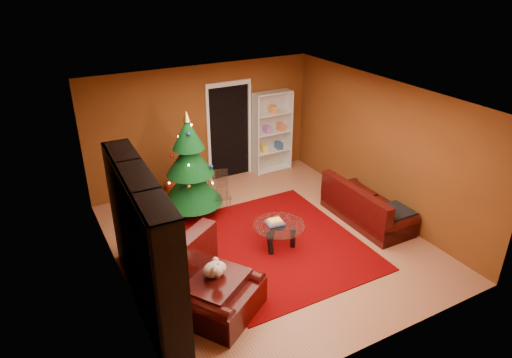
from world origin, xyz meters
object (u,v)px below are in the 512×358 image
white_bookshelf (272,132)px  coffee_table (279,236)px  gift_box_green (207,197)px  acrylic_chair (220,195)px  gift_box_teal (159,206)px  dog (215,269)px  rug (276,243)px  gift_box_red (171,188)px  armchair (216,285)px  sofa (368,202)px  media_unit (144,243)px  christmas_tree (190,166)px

white_bookshelf → coffee_table: white_bookshelf is taller
gift_box_green → acrylic_chair: acrylic_chair is taller
gift_box_teal → dog: size_ratio=0.67×
rug → coffee_table: 0.25m
gift_box_red → white_bookshelf: (2.47, -0.02, 0.84)m
coffee_table → acrylic_chair: acrylic_chair is taller
armchair → acrylic_chair: 2.78m
white_bookshelf → sofa: 2.94m
acrylic_chair → coffee_table: bearing=-62.0°
rug → acrylic_chair: acrylic_chair is taller
gift_box_green → armchair: bearing=-110.5°
rug → gift_box_red: 2.92m
gift_box_teal → gift_box_red: bearing=54.0°
gift_box_green → gift_box_red: gift_box_green is taller
white_bookshelf → sofa: size_ratio=1.06×
sofa → dog: bearing=104.0°
sofa → gift_box_red: bearing=45.3°
white_bookshelf → dog: white_bookshelf is taller
media_unit → white_bookshelf: bearing=41.1°
christmas_tree → armchair: size_ratio=1.82×
rug → acrylic_chair: size_ratio=4.13×
gift_box_green → coffee_table: size_ratio=0.26×
christmas_tree → armchair: christmas_tree is taller
christmas_tree → gift_box_red: 1.39m
media_unit → acrylic_chair: bearing=45.7°
christmas_tree → gift_box_teal: christmas_tree is taller
media_unit → armchair: (0.77, -0.63, -0.58)m
sofa → acrylic_chair: sofa is taller
media_unit → sofa: (4.29, 0.30, -0.64)m
gift_box_red → sofa: bearing=-44.9°
gift_box_green → sofa: bearing=-41.6°
media_unit → acrylic_chair: 2.80m
gift_box_green → dog: dog is taller
sofa → christmas_tree: bearing=57.1°
dog → acrylic_chair: (1.18, 2.44, -0.29)m
rug → gift_box_green: (-0.46, 1.99, 0.11)m
gift_box_green → media_unit: bearing=-128.3°
gift_box_green → white_bookshelf: 2.26m
armchair → acrylic_chair: size_ratio=1.50×
gift_box_red → gift_box_teal: bearing=-126.0°
rug → gift_box_red: gift_box_red is taller
christmas_tree → gift_box_green: (0.42, 0.28, -0.90)m
gift_box_red → acrylic_chair: acrylic_chair is taller
white_bookshelf → acrylic_chair: 2.37m
white_bookshelf → armchair: (-3.11, -3.78, -0.49)m
gift_box_teal → acrylic_chair: size_ratio=0.35×
armchair → dog: bearing=45.0°
gift_box_teal → sofa: (3.38, -2.20, 0.26)m
gift_box_teal → coffee_table: (1.44, -2.18, 0.10)m
gift_box_red → coffee_table: (0.94, -2.86, 0.14)m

